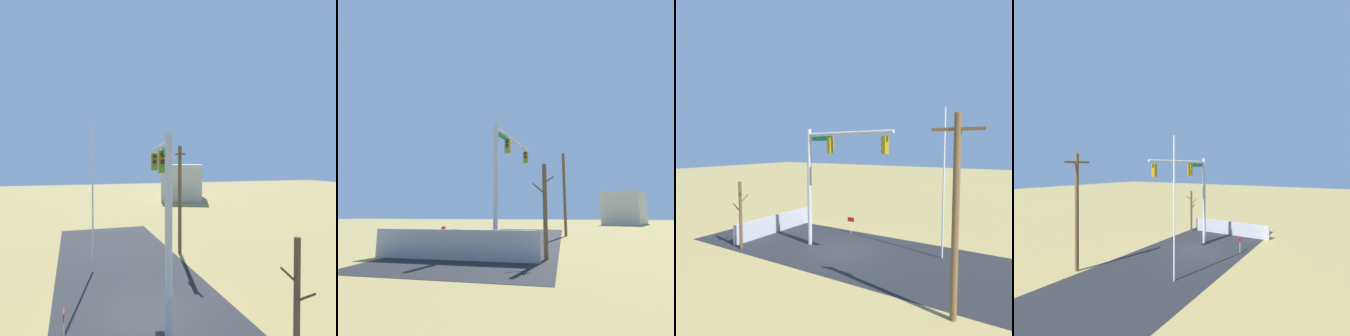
{
  "view_description": "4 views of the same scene",
  "coord_description": "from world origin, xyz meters",
  "views": [
    {
      "loc": [
        13.26,
        -3.1,
        6.66
      ],
      "look_at": [
        -1.28,
        1.44,
        6.35
      ],
      "focal_mm": 33.23,
      "sensor_mm": 36.0,
      "label": 1
    },
    {
      "loc": [
        18.12,
        4.33,
        2.05
      ],
      "look_at": [
        -0.76,
        0.31,
        5.32
      ],
      "focal_mm": 28.84,
      "sensor_mm": 36.0,
      "label": 2
    },
    {
      "loc": [
        -10.65,
        16.09,
        6.58
      ],
      "look_at": [
        -0.84,
        1.02,
        5.31
      ],
      "focal_mm": 32.89,
      "sensor_mm": 36.0,
      "label": 3
    },
    {
      "loc": [
        -19.15,
        -10.83,
        6.84
      ],
      "look_at": [
        -1.64,
        0.19,
        6.82
      ],
      "focal_mm": 28.44,
      "sensor_mm": 36.0,
      "label": 4
    }
  ],
  "objects": [
    {
      "name": "open_sign",
      "position": [
        1.42,
        -3.39,
        0.91
      ],
      "size": [
        0.56,
        0.04,
        1.22
      ],
      "color": "silver",
      "rests_on": "ground_plane"
    },
    {
      "name": "signal_mast",
      "position": [
        0.75,
        0.61,
        5.3
      ],
      "size": [
        6.66,
        1.38,
        7.7
      ],
      "color": "#B2B5BA",
      "rests_on": "ground_plane"
    },
    {
      "name": "ground_plane",
      "position": [
        0.0,
        0.0,
        0.0
      ],
      "size": [
        160.0,
        160.0,
        0.0
      ],
      "primitive_type": "plane",
      "color": "#9E894C"
    },
    {
      "name": "flagpole",
      "position": [
        -5.84,
        -1.89,
        4.4
      ],
      "size": [
        0.1,
        0.1,
        8.79
      ],
      "primitive_type": "cylinder",
      "color": "silver",
      "rests_on": "ground_plane"
    },
    {
      "name": "distant_building",
      "position": [
        -39.21,
        16.03,
        3.07
      ],
      "size": [
        11.85,
        10.04,
        6.14
      ],
      "primitive_type": "cube",
      "rotation": [
        0.0,
        0.0,
        2.75
      ],
      "color": "beige",
      "rests_on": "ground_plane"
    },
    {
      "name": "retaining_fence",
      "position": [
        6.37,
        -0.57,
        0.67
      ],
      "size": [
        0.2,
        7.77,
        1.34
      ],
      "primitive_type": "cube",
      "color": "#A8A8AD",
      "rests_on": "ground_plane"
    },
    {
      "name": "road_surface",
      "position": [
        -4.0,
        0.0,
        0.01
      ],
      "size": [
        28.0,
        8.0,
        0.01
      ],
      "primitive_type": "cube",
      "color": "#232326",
      "rests_on": "ground_plane"
    },
    {
      "name": "sidewalk_corner",
      "position": [
        3.35,
        0.33,
        0.0
      ],
      "size": [
        6.0,
        6.0,
        0.01
      ],
      "primitive_type": "cube",
      "color": "#B7B5AD",
      "rests_on": "ground_plane"
    },
    {
      "name": "utility_pole",
      "position": [
        -7.99,
        4.43,
        4.07
      ],
      "size": [
        1.9,
        0.26,
        7.81
      ],
      "color": "brown",
      "rests_on": "ground_plane"
    },
    {
      "name": "bare_tree",
      "position": [
        5.45,
        3.47,
        2.24
      ],
      "size": [
        1.27,
        1.02,
        4.35
      ],
      "color": "brown",
      "rests_on": "ground_plane"
    }
  ]
}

